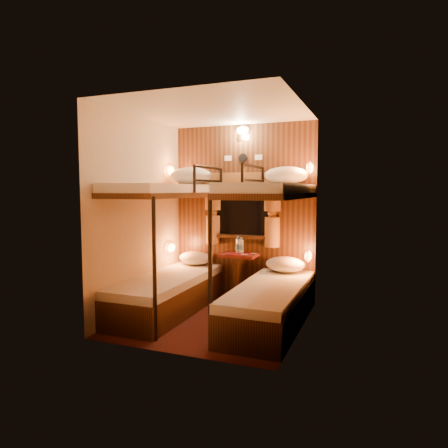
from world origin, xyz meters
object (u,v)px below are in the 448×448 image
at_px(table, 239,271).
at_px(bottle_right, 238,246).
at_px(bottle_left, 241,246).
at_px(bunk_right, 271,275).
at_px(bunk_left, 168,267).

height_order(table, bottle_right, bottle_right).
xyz_separation_m(bottle_left, bottle_right, (-0.05, 0.01, 0.01)).
bearing_deg(bottle_left, bunk_right, -53.01).
height_order(bunk_left, bottle_right, bunk_left).
distance_m(table, bottle_right, 0.34).
relative_size(bunk_left, bottle_left, 8.86).
distance_m(bunk_left, bottle_right, 1.07).
height_order(bunk_right, bottle_right, bunk_right).
distance_m(bunk_right, bottle_left, 1.06).
distance_m(bunk_right, bottle_right, 1.10).
relative_size(bunk_left, bunk_right, 1.00).
xyz_separation_m(table, bottle_left, (0.02, 0.05, 0.33)).
relative_size(bunk_left, table, 2.90).
bearing_deg(bunk_right, bottle_left, 126.99).
distance_m(bottle_left, bottle_right, 0.05).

